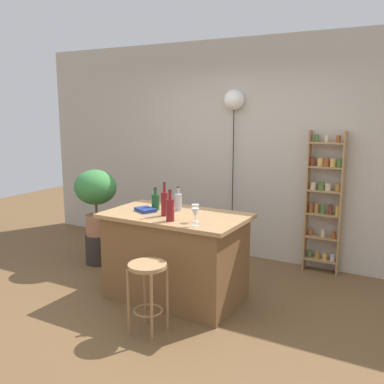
{
  "coord_description": "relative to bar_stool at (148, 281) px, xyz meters",
  "views": [
    {
      "loc": [
        2.24,
        -3.32,
        1.93
      ],
      "look_at": [
        0.05,
        0.55,
        1.08
      ],
      "focal_mm": 41.0,
      "sensor_mm": 36.0,
      "label": 1
    }
  ],
  "objects": [
    {
      "name": "bar_stool",
      "position": [
        0.0,
        0.0,
        0.0
      ],
      "size": [
        0.33,
        0.33,
        0.63
      ],
      "color": "#997047",
      "rests_on": "ground"
    },
    {
      "name": "wine_glass_center",
      "position": [
        0.16,
        0.55,
        0.54
      ],
      "size": [
        0.07,
        0.07,
        0.16
      ],
      "color": "silver",
      "rests_on": "kitchen_counter"
    },
    {
      "name": "bottle_spirits_clear",
      "position": [
        -0.21,
        0.61,
        0.55
      ],
      "size": [
        0.07,
        0.07,
        0.34
      ],
      "color": "maroon",
      "rests_on": "kitchen_counter"
    },
    {
      "name": "potted_plant",
      "position": [
        -1.56,
        1.12,
        0.44
      ],
      "size": [
        0.54,
        0.49,
        0.82
      ],
      "color": "#A86B4C",
      "rests_on": "plant_stool"
    },
    {
      "name": "kitchen_counter",
      "position": [
        -0.16,
        0.72,
        -0.02
      ],
      "size": [
        1.42,
        0.83,
        0.9
      ],
      "color": "brown",
      "rests_on": "ground"
    },
    {
      "name": "bottle_vinegar",
      "position": [
        -0.22,
        0.87,
        0.52
      ],
      "size": [
        0.07,
        0.07,
        0.25
      ],
      "color": "#B2B2B7",
      "rests_on": "kitchen_counter"
    },
    {
      "name": "ground",
      "position": [
        -0.16,
        0.42,
        -0.47
      ],
      "size": [
        12.0,
        12.0,
        0.0
      ],
      "primitive_type": "plane",
      "color": "brown"
    },
    {
      "name": "back_wall",
      "position": [
        -0.16,
        2.37,
        0.93
      ],
      "size": [
        6.4,
        0.1,
        2.8
      ],
      "primitive_type": "cube",
      "color": "#BCB2A3",
      "rests_on": "ground"
    },
    {
      "name": "cookbook",
      "position": [
        -0.48,
        0.66,
        0.44
      ],
      "size": [
        0.25,
        0.22,
        0.03
      ],
      "primitive_type": "cube",
      "rotation": [
        0.0,
        0.0,
        -0.42
      ],
      "color": "navy",
      "rests_on": "kitchen_counter"
    },
    {
      "name": "pendant_globe_light",
      "position": [
        -0.23,
        2.26,
        1.55
      ],
      "size": [
        0.26,
        0.26,
        2.17
      ],
      "color": "black",
      "rests_on": "ground"
    },
    {
      "name": "bottle_olive_oil",
      "position": [
        -0.43,
        0.77,
        0.51
      ],
      "size": [
        0.08,
        0.08,
        0.24
      ],
      "color": "#194C23",
      "rests_on": "kitchen_counter"
    },
    {
      "name": "plant_stool",
      "position": [
        -1.56,
        1.12,
        -0.28
      ],
      "size": [
        0.31,
        0.31,
        0.37
      ],
      "primitive_type": "cylinder",
      "color": "#2D2823",
      "rests_on": "ground"
    },
    {
      "name": "spice_shelf",
      "position": [
        0.96,
        2.23,
        0.41
      ],
      "size": [
        0.41,
        0.14,
        1.68
      ],
      "color": "#A87F51",
      "rests_on": "ground"
    },
    {
      "name": "wine_glass_left",
      "position": [
        0.24,
        0.41,
        0.54
      ],
      "size": [
        0.07,
        0.07,
        0.16
      ],
      "color": "silver",
      "rests_on": "kitchen_counter"
    },
    {
      "name": "bottle_wine_red",
      "position": [
        -0.06,
        0.46,
        0.54
      ],
      "size": [
        0.08,
        0.08,
        0.3
      ],
      "color": "maroon",
      "rests_on": "kitchen_counter"
    }
  ]
}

